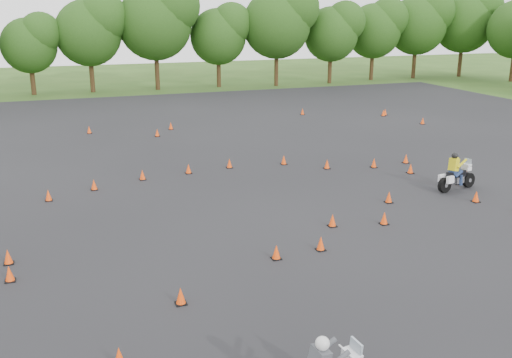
% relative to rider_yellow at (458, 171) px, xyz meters
% --- Properties ---
extents(ground, '(140.00, 140.00, 0.00)m').
position_rel_rider_yellow_xyz_m(ground, '(-9.07, -3.25, -0.84)').
color(ground, '#2D5119').
rests_on(ground, ground).
extents(asphalt_pad, '(62.00, 62.00, 0.00)m').
position_rel_rider_yellow_xyz_m(asphalt_pad, '(-9.07, 2.75, -0.84)').
color(asphalt_pad, black).
rests_on(asphalt_pad, ground).
extents(treeline, '(86.87, 32.68, 11.12)m').
position_rel_rider_yellow_xyz_m(treeline, '(-4.64, 32.01, 3.92)').
color(treeline, '#204212').
rests_on(treeline, ground).
extents(traffic_cones, '(36.05, 33.19, 0.45)m').
position_rel_rider_yellow_xyz_m(traffic_cones, '(-9.16, 2.93, -0.61)').
color(traffic_cones, '#F5450A').
rests_on(traffic_cones, asphalt_pad).
extents(rider_yellow, '(2.26, 1.08, 1.68)m').
position_rel_rider_yellow_xyz_m(rider_yellow, '(0.00, 0.00, 0.00)').
color(rider_yellow, gold).
rests_on(rider_yellow, ground).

